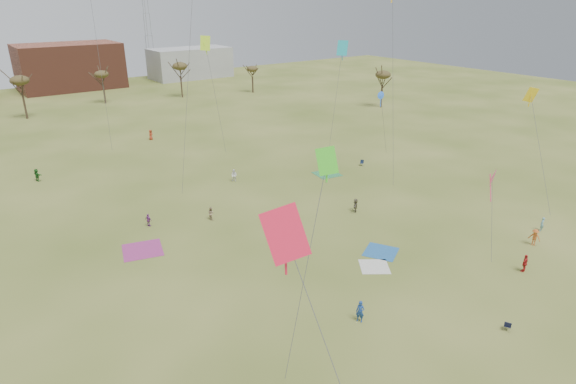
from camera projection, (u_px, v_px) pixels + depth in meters
ground at (370, 293)px, 41.36m from camera, size 260.00×260.00×0.00m
flyer_near_right at (360, 312)px, 37.46m from camera, size 0.71×0.79×1.83m
spectator_fore_a at (525, 263)px, 44.32m from camera, size 1.07×0.54×1.76m
spectator_fore_b at (211, 213)px, 54.80m from camera, size 0.68×0.82×1.52m
spectator_fore_c at (355, 205)px, 56.71m from camera, size 1.43×1.45×1.66m
flyer_mid_b at (535, 237)px, 49.05m from camera, size 0.91×1.28×1.80m
flyer_mid_c at (542, 224)px, 52.13m from camera, size 0.65×0.51×1.58m
spectator_mid_d at (148, 220)px, 53.15m from camera, size 0.70×0.94×1.49m
spectator_mid_e at (234, 176)px, 66.04m from camera, size 1.03×1.06×1.72m
flyer_far_a at (37, 175)px, 66.18m from camera, size 1.10×1.72×1.77m
flyer_far_b at (151, 135)px, 85.41m from camera, size 1.05×0.93×1.80m
blanket_blue at (381, 252)px, 48.05m from camera, size 4.19×4.19×0.03m
blanket_cream at (374, 267)px, 45.42m from camera, size 3.74×3.74×0.03m
blanket_plum at (143, 250)px, 48.40m from camera, size 4.69×4.69×0.03m
blanket_olive at (327, 174)px, 69.12m from camera, size 3.85×3.85×0.03m
camp_chair_center at (507, 327)px, 36.70m from camera, size 0.71×0.69×0.87m
camp_chair_right at (362, 164)px, 72.47m from camera, size 0.73×0.71×0.87m
kites_aloft at (209, 13)px, 54.10m from camera, size 63.40×68.13×27.80m
tree_line at (79, 86)px, 96.15m from camera, size 117.44×49.32×8.91m
building_brick at (70, 66)px, 131.36m from camera, size 26.00×16.00×12.00m
building_grey at (190, 63)px, 149.62m from camera, size 24.00×12.00×9.00m
radio_tower at (146, 13)px, 143.80m from camera, size 1.51×1.72×41.00m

